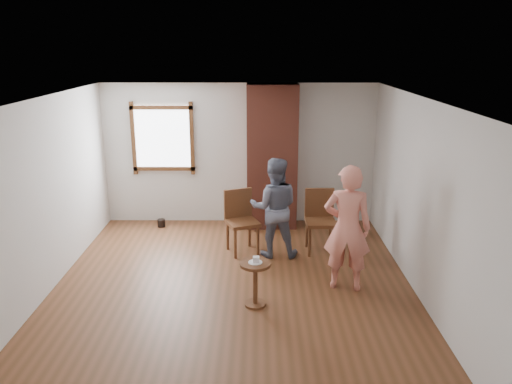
% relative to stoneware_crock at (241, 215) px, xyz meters
% --- Properties ---
extents(ground, '(5.50, 5.50, 0.00)m').
position_rel_stoneware_crock_xyz_m(ground, '(-0.04, -2.40, -0.24)').
color(ground, brown).
rests_on(ground, ground).
extents(room_shell, '(5.04, 5.52, 2.62)m').
position_rel_stoneware_crock_xyz_m(room_shell, '(-0.10, -1.79, 1.57)').
color(room_shell, silver).
rests_on(room_shell, ground).
extents(brick_chimney, '(0.90, 0.50, 2.60)m').
position_rel_stoneware_crock_xyz_m(brick_chimney, '(0.56, 0.10, 1.06)').
color(brick_chimney, brown).
rests_on(brick_chimney, ground).
extents(stoneware_crock, '(0.48, 0.48, 0.47)m').
position_rel_stoneware_crock_xyz_m(stoneware_crock, '(0.00, 0.00, 0.00)').
color(stoneware_crock, tan).
rests_on(stoneware_crock, ground).
extents(dark_pot, '(0.15, 0.15, 0.14)m').
position_rel_stoneware_crock_xyz_m(dark_pot, '(-1.49, 0.00, -0.17)').
color(dark_pot, black).
rests_on(dark_pot, ground).
extents(dining_chair_left, '(0.62, 0.62, 1.01)m').
position_rel_stoneware_crock_xyz_m(dining_chair_left, '(0.03, -1.09, 0.33)').
color(dining_chair_left, brown).
rests_on(dining_chair_left, ground).
extents(dining_chair_right, '(0.48, 0.48, 1.02)m').
position_rel_stoneware_crock_xyz_m(dining_chair_right, '(1.31, -1.06, 0.33)').
color(dining_chair_right, brown).
rests_on(dining_chair_right, ground).
extents(side_table, '(0.40, 0.40, 0.60)m').
position_rel_stoneware_crock_xyz_m(side_table, '(0.27, -2.89, 0.17)').
color(side_table, brown).
rests_on(side_table, ground).
extents(cake_plate, '(0.18, 0.18, 0.01)m').
position_rel_stoneware_crock_xyz_m(cake_plate, '(0.27, -2.89, 0.37)').
color(cake_plate, white).
rests_on(cake_plate, side_table).
extents(cake_slice, '(0.08, 0.07, 0.06)m').
position_rel_stoneware_crock_xyz_m(cake_slice, '(0.28, -2.89, 0.40)').
color(cake_slice, white).
rests_on(cake_slice, cake_plate).
extents(man, '(0.79, 0.63, 1.59)m').
position_rel_stoneware_crock_xyz_m(man, '(0.56, -1.27, 0.56)').
color(man, '#121A33').
rests_on(man, ground).
extents(person_pink, '(0.71, 0.54, 1.76)m').
position_rel_stoneware_crock_xyz_m(person_pink, '(1.51, -2.39, 0.64)').
color(person_pink, '#F18C78').
rests_on(person_pink, ground).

